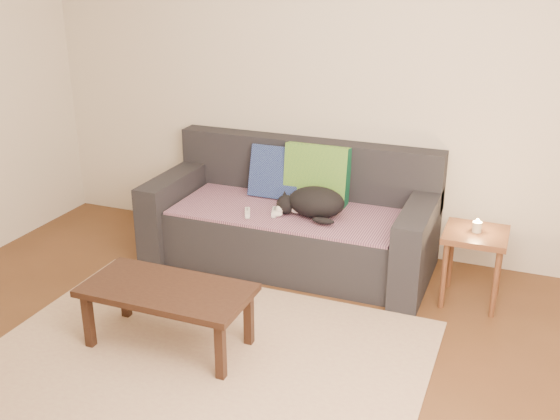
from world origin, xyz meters
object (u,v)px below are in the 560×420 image
at_px(wii_remote_b, 275,212).
at_px(side_table, 475,244).
at_px(cat, 313,203).
at_px(coffee_table, 167,295).
at_px(sofa, 292,222).
at_px(wii_remote_a, 247,213).

relative_size(wii_remote_b, side_table, 0.30).
distance_m(wii_remote_b, side_table, 1.40).
relative_size(cat, wii_remote_b, 3.72).
distance_m(cat, coffee_table, 1.35).
distance_m(sofa, wii_remote_b, 0.25).
bearing_deg(wii_remote_b, side_table, -105.43).
height_order(sofa, side_table, sofa).
bearing_deg(coffee_table, side_table, 37.58).
distance_m(side_table, coffee_table, 2.01).
bearing_deg(sofa, coffee_table, -100.38).
bearing_deg(wii_remote_a, cat, -96.35).
bearing_deg(cat, sofa, 171.81).
bearing_deg(side_table, wii_remote_a, -175.55).
relative_size(wii_remote_a, coffee_table, 0.15).
bearing_deg(coffee_table, cat, 69.59).
bearing_deg(wii_remote_a, wii_remote_b, -88.41).
height_order(sofa, wii_remote_a, sofa).
xyz_separation_m(sofa, side_table, (1.34, -0.16, 0.11)).
xyz_separation_m(sofa, wii_remote_b, (-0.06, -0.19, 0.15)).
bearing_deg(side_table, cat, 178.79).
xyz_separation_m(sofa, cat, (0.21, -0.13, 0.23)).
relative_size(sofa, cat, 3.76).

